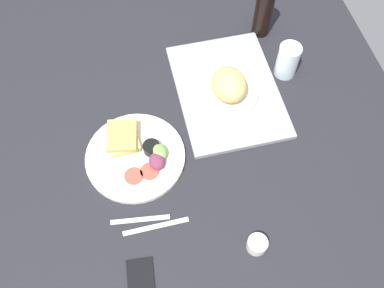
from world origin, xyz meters
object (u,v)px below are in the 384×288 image
Objects in this scene: drinking_glass at (288,61)px; bread_plate_near at (229,87)px; soda_bottle at (264,10)px; cell_phone at (141,285)px; fork at (140,220)px; knife at (156,226)px; serving_tray at (227,91)px; plate_with_salad at (136,153)px; espresso_cup at (257,244)px.

bread_plate_near is at bearing -74.46° from drinking_glass.
cell_phone is at bearing -36.05° from soda_bottle.
knife is at bearing -29.73° from fork.
knife is (40.78, -32.17, -0.55)cm from serving_tray.
soda_bottle reaches higher than bread_plate_near.
serving_tray is 2.34× the size of bread_plate_near.
plate_with_salad is (14.78, -33.32, -4.39)cm from bread_plate_near.
cell_phone is at bearing -84.50° from espresso_cup.
fork is at bearing -6.64° from plate_with_salad.
soda_bottle reaches higher than serving_tray.
fork is 18.28cm from cell_phone.
bread_plate_near is 1.57× the size of drinking_glass.
plate_with_salad is at bearing 93.55° from knife.
serving_tray is 2.37× the size of knife.
soda_bottle reaches higher than plate_with_salad.
cell_phone reaches higher than knife.
fork is at bearing -54.25° from drinking_glass.
fork is at bearing 176.08° from cell_phone.
soda_bottle is at bearing 55.28° from fork.
fork and knife have the same top height.
knife is at bearing 160.60° from cell_phone.
plate_with_salad reaches higher than serving_tray.
bread_plate_near is 22.80cm from drinking_glass.
soda_bottle reaches higher than cell_phone.
drinking_glass is 2.19× the size of espresso_cup.
knife is at bearing -50.33° from drinking_glass.
soda_bottle reaches higher than espresso_cup.
cell_phone is (18.06, -2.78, 0.15)cm from fork.
knife is (-11.91, -26.00, -1.75)cm from espresso_cup.
soda_bottle is 83.06cm from knife.
drinking_glass is 0.72× the size of fork.
plate_with_salad is at bearing -142.19° from espresso_cup.
drinking_glass is 85.09cm from cell_phone.
drinking_glass is 0.85× the size of cell_phone.
soda_bottle is at bearing 127.80° from plate_with_salad.
espresso_cup reaches higher than cell_phone.
fork is at bearing 142.82° from knife.
serving_tray is at bearing 51.43° from knife.
serving_tray is 53.07cm from espresso_cup.
cell_phone is at bearing -114.54° from knife.
soda_bottle is 81.00cm from espresso_cup.
soda_bottle is (-40.98, 52.82, 8.56)cm from plate_with_salad.
plate_with_salad is at bearing 90.50° from fork.
espresso_cup is (52.69, -6.17, 1.20)cm from serving_tray.
plate_with_salad is at bearing -69.31° from drinking_glass.
espresso_cup is 0.33× the size of fork.
drinking_glass is (-20.88, 55.29, 4.50)cm from plate_with_salad.
knife is 1.32× the size of cell_phone.
bread_plate_near is at bearing 173.51° from espresso_cup.
cell_phone is (3.16, -32.77, -1.60)cm from espresso_cup.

